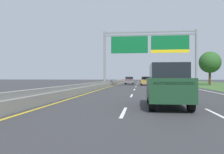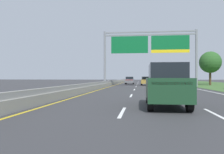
% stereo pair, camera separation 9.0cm
% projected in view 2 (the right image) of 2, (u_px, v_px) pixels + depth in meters
% --- Properties ---
extents(ground_plane, '(220.00, 220.00, 0.00)m').
position_uv_depth(ground_plane, '(149.00, 87.00, 33.93)').
color(ground_plane, '#333335').
extents(lane_striping, '(11.96, 106.00, 0.01)m').
position_uv_depth(lane_striping, '(149.00, 87.00, 33.47)').
color(lane_striping, white).
rests_on(lane_striping, ground).
extents(median_barrier_concrete, '(0.60, 110.00, 0.85)m').
position_uv_depth(median_barrier_concrete, '(103.00, 85.00, 34.74)').
color(median_barrier_concrete, gray).
rests_on(median_barrier_concrete, ground).
extents(overhead_sign_gantry, '(15.06, 0.42, 9.06)m').
position_uv_depth(overhead_sign_gantry, '(150.00, 47.00, 38.11)').
color(overhead_sign_gantry, gray).
rests_on(overhead_sign_gantry, ground).
extents(pickup_truck_blue, '(2.05, 5.42, 2.20)m').
position_uv_depth(pickup_truck_blue, '(160.00, 79.00, 57.07)').
color(pickup_truck_blue, navy).
rests_on(pickup_truck_blue, ground).
extents(car_grey_left_lane_sedan, '(1.90, 4.43, 1.57)m').
position_uv_depth(car_grey_left_lane_sedan, '(130.00, 80.00, 50.13)').
color(car_grey_left_lane_sedan, slate).
rests_on(car_grey_left_lane_sedan, ground).
extents(car_darkgreen_centre_lane_suv, '(1.92, 4.71, 2.11)m').
position_uv_depth(car_darkgreen_centre_lane_suv, '(166.00, 85.00, 11.61)').
color(car_darkgreen_centre_lane_suv, '#193D23').
rests_on(car_darkgreen_centre_lane_suv, ground).
extents(car_gold_centre_lane_sedan, '(1.90, 4.43, 1.57)m').
position_uv_depth(car_gold_centre_lane_sedan, '(146.00, 81.00, 43.16)').
color(car_gold_centre_lane_sedan, '#A38438').
rests_on(car_gold_centre_lane_sedan, ground).
extents(roadside_tree_far, '(3.90, 3.90, 6.15)m').
position_uv_depth(roadside_tree_far, '(210.00, 62.00, 42.71)').
color(roadside_tree_far, '#4C3823').
rests_on(roadside_tree_far, ground).
extents(roadside_tree_distant, '(4.71, 4.71, 7.23)m').
position_uv_depth(roadside_tree_distant, '(210.00, 62.00, 54.20)').
color(roadside_tree_distant, '#4C3823').
rests_on(roadside_tree_distant, ground).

